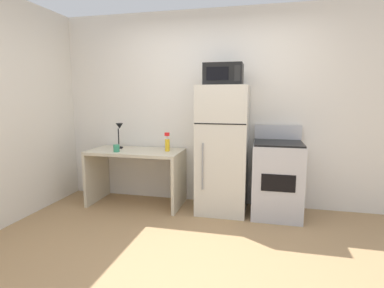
# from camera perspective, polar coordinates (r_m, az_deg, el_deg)

# --- Properties ---
(ground_plane) EXTENTS (12.00, 12.00, 0.00)m
(ground_plane) POSITION_cam_1_polar(r_m,az_deg,el_deg) (2.88, -1.64, -21.53)
(ground_plane) COLOR #9E7A51
(wall_back_white) EXTENTS (5.00, 0.10, 2.60)m
(wall_back_white) POSITION_cam_1_polar(r_m,az_deg,el_deg) (4.15, 4.33, 6.66)
(wall_back_white) COLOR silver
(wall_back_white) RESTS_ON ground
(desk) EXTENTS (1.25, 0.63, 0.75)m
(desk) POSITION_cam_1_polar(r_m,az_deg,el_deg) (4.17, -10.50, -4.14)
(desk) COLOR beige
(desk) RESTS_ON ground
(desk_lamp) EXTENTS (0.14, 0.12, 0.35)m
(desk_lamp) POSITION_cam_1_polar(r_m,az_deg,el_deg) (4.29, -13.60, 2.35)
(desk_lamp) COLOR black
(desk_lamp) RESTS_ON desk
(spray_bottle) EXTENTS (0.06, 0.06, 0.25)m
(spray_bottle) POSITION_cam_1_polar(r_m,az_deg,el_deg) (3.98, -4.70, 0.04)
(spray_bottle) COLOR yellow
(spray_bottle) RESTS_ON desk
(coffee_mug) EXTENTS (0.08, 0.08, 0.09)m
(coffee_mug) POSITION_cam_1_polar(r_m,az_deg,el_deg) (4.05, -14.11, -0.78)
(coffee_mug) COLOR #338C66
(coffee_mug) RESTS_ON desk
(refrigerator) EXTENTS (0.62, 0.61, 1.60)m
(refrigerator) POSITION_cam_1_polar(r_m,az_deg,el_deg) (3.82, 5.81, -1.10)
(refrigerator) COLOR beige
(refrigerator) RESTS_ON ground
(microwave) EXTENTS (0.46, 0.35, 0.26)m
(microwave) POSITION_cam_1_polar(r_m,az_deg,el_deg) (3.76, 6.00, 12.95)
(microwave) COLOR black
(microwave) RESTS_ON refrigerator
(oven_range) EXTENTS (0.59, 0.61, 1.10)m
(oven_range) POSITION_cam_1_polar(r_m,az_deg,el_deg) (3.86, 15.78, -6.33)
(oven_range) COLOR #B7B7BC
(oven_range) RESTS_ON ground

